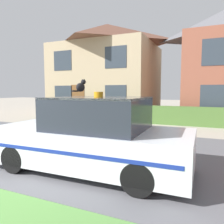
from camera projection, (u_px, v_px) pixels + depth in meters
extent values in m
cube|color=#5B5B60|center=(73.00, 147.00, 6.70)|extent=(28.00, 5.89, 0.01)
cube|color=#4C7233|center=(158.00, 115.00, 11.35)|extent=(15.72, 0.52, 0.93)
cylinder|color=black|center=(60.00, 143.00, 5.99)|extent=(0.58, 0.21, 0.57)
cylinder|color=black|center=(15.00, 159.00, 4.56)|extent=(0.58, 0.21, 0.57)
cylinder|color=black|center=(157.00, 153.00, 4.97)|extent=(0.58, 0.21, 0.57)
cylinder|color=black|center=(138.00, 179.00, 3.54)|extent=(0.58, 0.21, 0.57)
cube|color=silver|center=(89.00, 145.00, 4.74)|extent=(4.35, 1.84, 0.75)
cube|color=#232833|center=(99.00, 113.00, 4.58)|extent=(1.96, 1.62, 0.67)
cube|color=silver|center=(99.00, 98.00, 4.55)|extent=(1.96, 1.62, 0.04)
cube|color=navy|center=(106.00, 135.00, 5.55)|extent=(4.10, 0.09, 0.07)
cube|color=navy|center=(65.00, 153.00, 3.92)|extent=(4.10, 0.09, 0.07)
cylinder|color=orange|center=(98.00, 94.00, 4.54)|extent=(0.19, 0.19, 0.11)
ellipsoid|color=black|center=(80.00, 87.00, 4.60)|extent=(0.18, 0.24, 0.19)
ellipsoid|color=beige|center=(83.00, 88.00, 4.67)|extent=(0.09, 0.07, 0.10)
sphere|color=black|center=(83.00, 82.00, 4.67)|extent=(0.11, 0.11, 0.11)
cone|color=black|center=(84.00, 80.00, 4.65)|extent=(0.04, 0.04, 0.04)
cone|color=black|center=(82.00, 80.00, 4.68)|extent=(0.04, 0.04, 0.04)
cylinder|color=black|center=(75.00, 91.00, 4.60)|extent=(0.06, 0.18, 0.03)
cube|color=tan|center=(107.00, 80.00, 16.54)|extent=(6.98, 5.82, 5.01)
pyramid|color=brown|center=(107.00, 35.00, 16.22)|extent=(7.33, 6.11, 1.62)
cube|color=brown|center=(78.00, 101.00, 14.34)|extent=(1.00, 0.02, 2.10)
cube|color=#333D47|center=(63.00, 95.00, 14.77)|extent=(1.40, 0.02, 1.30)
cube|color=#333D47|center=(115.00, 96.00, 13.22)|extent=(1.40, 0.02, 1.30)
cube|color=#333D47|center=(63.00, 61.00, 14.54)|extent=(1.40, 0.02, 1.30)
cube|color=#333D47|center=(116.00, 57.00, 13.00)|extent=(1.40, 0.02, 1.30)
cube|color=#333D47|center=(215.00, 98.00, 10.72)|extent=(1.40, 0.02, 1.30)
cube|color=#333D47|center=(217.00, 52.00, 10.50)|extent=(1.40, 0.02, 1.30)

